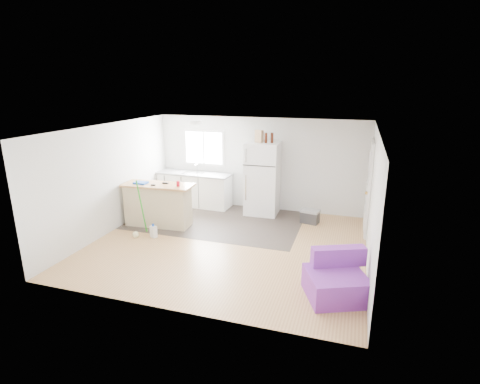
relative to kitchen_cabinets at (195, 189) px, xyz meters
The scene contains 19 objects.
room 2.88m from the kitchen_cabinets, 51.59° to the right, with size 5.51×5.01×2.41m.
vinyl_zone 1.45m from the kitchen_cabinets, 42.86° to the right, with size 4.05×2.50×0.00m, color #342C27.
window 1.14m from the kitchen_cabinets, 59.21° to the left, with size 1.18×0.06×0.98m.
interior_door 4.53m from the kitchen_cabinets, ahead, with size 0.11×0.92×2.10m.
ceiling_fixture 2.20m from the kitchen_cabinets, 61.64° to the right, with size 0.30×0.30×0.07m, color white.
kitchen_cabinets is the anchor object (origin of this frame).
peninsula 1.65m from the kitchen_cabinets, 96.38° to the right, with size 1.66×0.72×1.00m.
refrigerator 1.98m from the kitchen_cabinets, ahead, with size 0.83×0.79×1.83m.
cooler 3.24m from the kitchen_cabinets, ahead, with size 0.48×0.37×0.33m.
purple_seat 5.34m from the kitchen_cabinets, 41.52° to the right, with size 1.12×1.12×0.72m.
cleaner_jug 2.37m from the kitchen_cabinets, 88.26° to the right, with size 0.17×0.15×0.31m.
mop 2.46m from the kitchen_cabinets, 96.22° to the right, with size 0.23×0.37×1.31m.
red_cup 1.80m from the kitchen_cabinets, 77.50° to the right, with size 0.08×0.08×0.12m, color red.
blue_tray 1.88m from the kitchen_cabinets, 108.30° to the right, with size 0.30×0.22×0.04m, color blue.
tool_a 1.65m from the kitchen_cabinets, 90.52° to the right, with size 0.14×0.05×0.03m, color black.
tool_b 1.88m from the kitchen_cabinets, 96.31° to the right, with size 0.10×0.04×0.03m, color black.
cardboard_box 2.38m from the kitchen_cabinets, ahead, with size 0.20×0.10×0.30m, color tan.
bottle_left 2.51m from the kitchen_cabinets, ahead, with size 0.07×0.07×0.25m, color #3A160A.
bottle_right 2.62m from the kitchen_cabinets, ahead, with size 0.07×0.07×0.25m, color #3A160A.
Camera 1 is at (2.41, -6.79, 3.22)m, focal length 28.00 mm.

